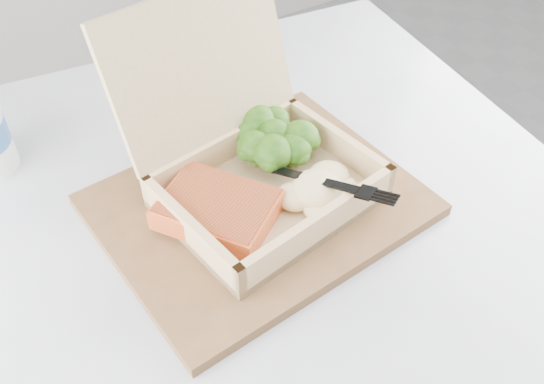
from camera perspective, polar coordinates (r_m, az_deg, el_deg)
cafe_table at (r=0.84m, az=-1.72°, el=-11.27°), size 0.89×0.89×0.73m
serving_tray at (r=0.70m, az=-1.28°, el=-1.22°), size 0.36×0.30×0.01m
takeout_container at (r=0.68m, az=-2.41°, el=3.91°), size 0.26×0.26×0.21m
salmon_fillet at (r=0.65m, az=-5.13°, el=-1.64°), size 0.14×0.15×0.02m
broccoli_pile at (r=0.72m, az=0.24°, el=4.84°), size 0.11×0.11×0.04m
mashed_potatoes at (r=0.67m, az=4.31°, el=0.29°), size 0.09×0.08×0.03m
plastic_fork at (r=0.67m, az=2.52°, el=1.81°), size 0.08×0.15×0.02m
receipt at (r=0.86m, az=-4.12°, el=8.14°), size 0.07×0.12×0.00m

